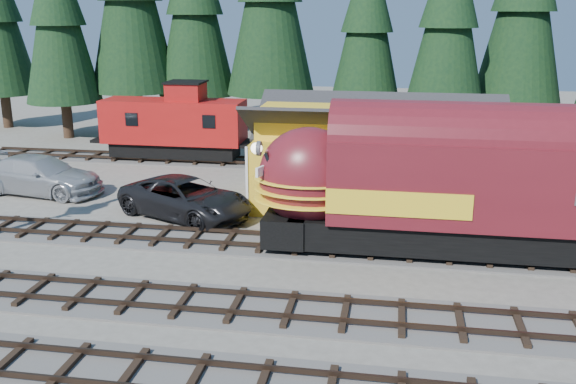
% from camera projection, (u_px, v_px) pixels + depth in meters
% --- Properties ---
extents(ground, '(120.00, 120.00, 0.00)m').
position_uv_depth(ground, '(367.00, 292.00, 22.38)').
color(ground, '#6B665B').
rests_on(ground, ground).
extents(track_spur, '(32.00, 3.20, 0.33)m').
position_uv_depth(track_spur, '(224.00, 162.00, 41.02)').
color(track_spur, '#4C4947').
rests_on(track_spur, ground).
extents(depot, '(12.80, 7.00, 5.30)m').
position_uv_depth(depot, '(379.00, 147.00, 31.50)').
color(depot, yellow).
rests_on(depot, ground).
extents(conifer_backdrop, '(79.34, 23.64, 16.10)m').
position_uv_depth(conifer_backdrop, '(491.00, 1.00, 41.97)').
color(conifer_backdrop, black).
rests_on(conifer_backdrop, ground).
extents(locomotive, '(17.29, 3.44, 4.70)m').
position_uv_depth(locomotive, '(464.00, 191.00, 24.86)').
color(locomotive, black).
rests_on(locomotive, ground).
extents(caboose, '(9.05, 2.63, 4.71)m').
position_uv_depth(caboose, '(175.00, 125.00, 40.89)').
color(caboose, black).
rests_on(caboose, ground).
extents(pickup_truck_a, '(7.40, 5.65, 1.87)m').
position_uv_depth(pickup_truck_a, '(186.00, 198.00, 30.16)').
color(pickup_truck_a, black).
rests_on(pickup_truck_a, ground).
extents(pickup_truck_b, '(7.17, 3.69, 1.99)m').
position_uv_depth(pickup_truck_b, '(40.00, 175.00, 34.03)').
color(pickup_truck_b, '#A9ACB1').
rests_on(pickup_truck_b, ground).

